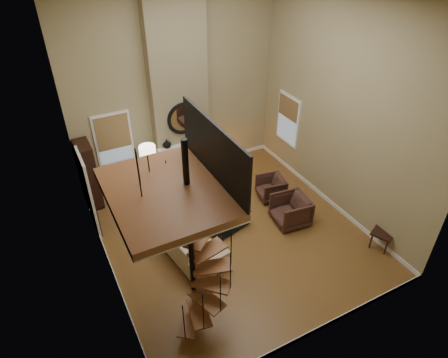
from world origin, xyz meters
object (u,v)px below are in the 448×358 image
coffee_table (228,221)px  side_chair (385,228)px  hutch (89,174)px  armchair_near (273,187)px  armchair_far (293,210)px  floor_lamp (148,157)px  sofa (183,234)px  accent_lamp (231,159)px

coffee_table → side_chair: (3.03, -2.20, 0.24)m
hutch → armchair_near: 5.00m
armchair_far → floor_lamp: floor_lamp is taller
armchair_near → armchair_far: (-0.09, -1.08, 0.00)m
coffee_table → armchair_near: bearing=19.3°
armchair_far → coffee_table: bearing=-99.6°
hutch → coffee_table: 3.92m
hutch → sofa: hutch is taller
armchair_far → accent_lamp: size_ratio=1.58×
armchair_far → accent_lamp: bearing=-170.8°
hutch → side_chair: size_ratio=1.82×
floor_lamp → side_chair: bearing=-44.7°
sofa → armchair_near: 3.05m
armchair_near → side_chair: (1.30, -2.81, 0.17)m
accent_lamp → side_chair: (1.54, -4.82, 0.28)m
coffee_table → floor_lamp: 2.68m
hutch → accent_lamp: size_ratio=3.30×
hutch → floor_lamp: hutch is taller
armchair_far → coffee_table: (-1.64, 0.47, -0.07)m
armchair_far → side_chair: bearing=45.2°
coffee_table → accent_lamp: (1.49, 2.62, -0.03)m
armchair_near → floor_lamp: (-3.01, 1.46, 1.06)m
hutch → sofa: bearing=-60.9°
sofa → coffee_table: sofa is taller
coffee_table → side_chair: side_chair is taller
hutch → floor_lamp: bearing=-22.7°
hutch → accent_lamp: (4.26, -0.07, -0.70)m
hutch → armchair_far: size_ratio=2.08×
armchair_near → side_chair: bearing=34.8°
armchair_near → armchair_far: bearing=5.2°
armchair_far → side_chair: (1.39, -1.73, 0.17)m
sofa → accent_lamp: bearing=-54.7°
armchair_far → accent_lamp: (-0.15, 3.09, -0.10)m
sofa → hutch: bearing=20.3°
sofa → armchair_far: sofa is taller
sofa → armchair_far: size_ratio=2.86×
sofa → side_chair: 4.80m
floor_lamp → armchair_near: bearing=-25.9°
armchair_near → sofa: bearing=-67.8°
armchair_far → floor_lamp: bearing=-124.6°
armchair_near → accent_lamp: 2.03m
floor_lamp → armchair_far: bearing=-41.0°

